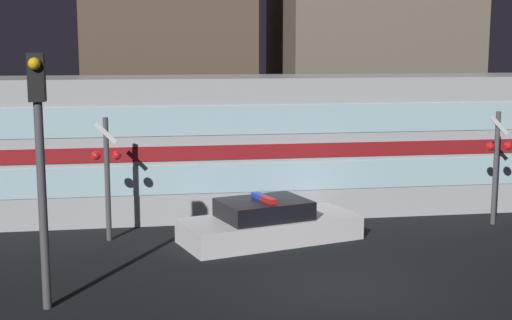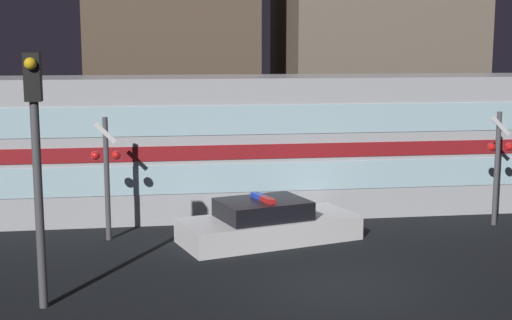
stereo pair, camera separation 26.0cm
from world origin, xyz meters
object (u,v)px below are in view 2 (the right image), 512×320
(traffic_light_corner, at_px, (36,148))
(police_car, at_px, (268,224))
(crossing_signal_near, at_px, (498,161))
(train, at_px, (245,144))

(traffic_light_corner, bearing_deg, police_car, 39.04)
(police_car, height_order, traffic_light_corner, traffic_light_corner)
(crossing_signal_near, relative_size, traffic_light_corner, 0.66)
(train, xyz_separation_m, crossing_signal_near, (6.81, -2.85, -0.23))
(crossing_signal_near, bearing_deg, police_car, -174.04)
(train, height_order, police_car, train)
(train, height_order, crossing_signal_near, train)
(police_car, relative_size, crossing_signal_near, 1.53)
(police_car, bearing_deg, train, 75.87)
(traffic_light_corner, bearing_deg, crossing_signal_near, 22.32)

